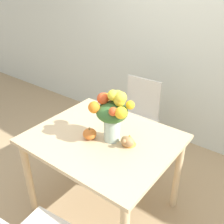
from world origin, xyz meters
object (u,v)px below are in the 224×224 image
flower_vase (112,113)px  pumpkin (90,134)px  dining_chair_near_window (136,119)px  turkey_figurine (128,140)px

flower_vase → pumpkin: size_ratio=3.92×
flower_vase → dining_chair_near_window: bearing=108.9°
pumpkin → turkey_figurine: pumpkin is taller
turkey_figurine → pumpkin: bearing=-159.3°
turkey_figurine → dining_chair_near_window: 0.95m
dining_chair_near_window → pumpkin: bearing=-84.0°
flower_vase → turkey_figurine: (0.14, 0.01, -0.19)m
pumpkin → dining_chair_near_window: 0.96m
turkey_figurine → dining_chair_near_window: dining_chair_near_window is taller
flower_vase → dining_chair_near_window: size_ratio=0.46×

